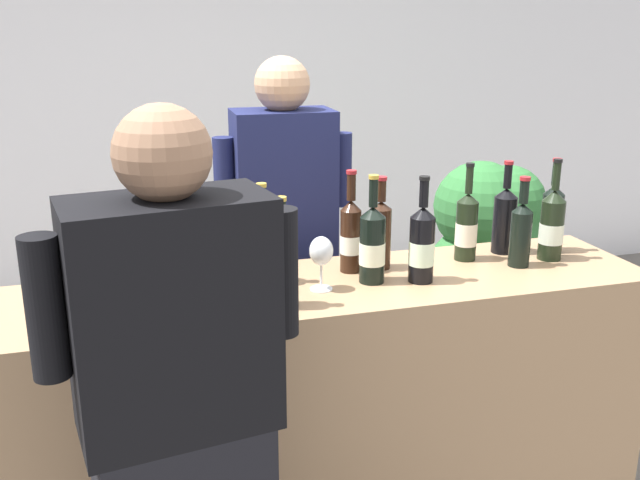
{
  "coord_description": "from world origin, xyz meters",
  "views": [
    {
      "loc": [
        -0.61,
        -2.08,
        1.8
      ],
      "look_at": [
        -0.01,
        0.0,
        1.15
      ],
      "focal_mm": 39.97,
      "sensor_mm": 36.0,
      "label": 1
    }
  ],
  "objects_px": {
    "wine_bottle_5": "(263,245)",
    "wine_bottle_6": "(236,264)",
    "wine_bottle_2": "(505,218)",
    "potted_shrub": "(487,247)",
    "wine_bottle_7": "(282,264)",
    "wine_bottle_10": "(372,245)",
    "person_server": "(286,277)",
    "ice_bucket": "(105,276)",
    "wine_bottle_9": "(521,232)",
    "wine_bottle_11": "(552,218)",
    "wine_bottle_3": "(552,225)",
    "wine_glass": "(321,253)",
    "person_guest": "(182,460)",
    "wine_bottle_4": "(381,232)",
    "wine_bottle_0": "(422,244)",
    "wine_bottle_8": "(351,235)",
    "wine_bottle_1": "(466,227)"
  },
  "relations": [
    {
      "from": "wine_bottle_3",
      "to": "ice_bucket",
      "type": "distance_m",
      "value": 1.52
    },
    {
      "from": "wine_bottle_2",
      "to": "potted_shrub",
      "type": "xyz_separation_m",
      "value": [
        0.43,
        0.86,
        -0.41
      ]
    },
    {
      "from": "wine_bottle_10",
      "to": "wine_bottle_11",
      "type": "height_order",
      "value": "wine_bottle_10"
    },
    {
      "from": "wine_bottle_2",
      "to": "potted_shrub",
      "type": "distance_m",
      "value": 1.05
    },
    {
      "from": "person_guest",
      "to": "wine_bottle_0",
      "type": "bearing_deg",
      "value": 31.07
    },
    {
      "from": "wine_bottle_11",
      "to": "ice_bucket",
      "type": "xyz_separation_m",
      "value": [
        -1.58,
        -0.16,
        -0.01
      ]
    },
    {
      "from": "wine_bottle_2",
      "to": "wine_bottle_10",
      "type": "height_order",
      "value": "wine_bottle_10"
    },
    {
      "from": "wine_bottle_0",
      "to": "wine_bottle_9",
      "type": "relative_size",
      "value": 1.11
    },
    {
      "from": "wine_bottle_3",
      "to": "wine_bottle_7",
      "type": "bearing_deg",
      "value": -170.35
    },
    {
      "from": "wine_bottle_3",
      "to": "wine_glass",
      "type": "xyz_separation_m",
      "value": [
        -0.87,
        -0.07,
        -0.0
      ]
    },
    {
      "from": "person_server",
      "to": "person_guest",
      "type": "distance_m",
      "value": 1.23
    },
    {
      "from": "wine_bottle_6",
      "to": "wine_bottle_9",
      "type": "bearing_deg",
      "value": 1.35
    },
    {
      "from": "wine_bottle_8",
      "to": "person_server",
      "type": "relative_size",
      "value": 0.21
    },
    {
      "from": "wine_bottle_2",
      "to": "wine_bottle_4",
      "type": "distance_m",
      "value": 0.5
    },
    {
      "from": "wine_bottle_1",
      "to": "wine_bottle_5",
      "type": "xyz_separation_m",
      "value": [
        -0.74,
        -0.04,
        0.01
      ]
    },
    {
      "from": "ice_bucket",
      "to": "wine_bottle_10",
      "type": "bearing_deg",
      "value": 2.1
    },
    {
      "from": "wine_bottle_6",
      "to": "wine_bottle_9",
      "type": "relative_size",
      "value": 1.0
    },
    {
      "from": "wine_bottle_7",
      "to": "wine_bottle_9",
      "type": "height_order",
      "value": "wine_bottle_7"
    },
    {
      "from": "person_guest",
      "to": "wine_bottle_9",
      "type": "bearing_deg",
      "value": 24.23
    },
    {
      "from": "wine_bottle_5",
      "to": "ice_bucket",
      "type": "xyz_separation_m",
      "value": [
        -0.49,
        -0.12,
        -0.02
      ]
    },
    {
      "from": "wine_bottle_5",
      "to": "wine_bottle_6",
      "type": "distance_m",
      "value": 0.15
    },
    {
      "from": "wine_bottle_4",
      "to": "person_server",
      "type": "relative_size",
      "value": 0.19
    },
    {
      "from": "wine_bottle_5",
      "to": "wine_bottle_6",
      "type": "xyz_separation_m",
      "value": [
        -0.11,
        -0.1,
        -0.02
      ]
    },
    {
      "from": "wine_bottle_0",
      "to": "ice_bucket",
      "type": "height_order",
      "value": "wine_bottle_0"
    },
    {
      "from": "wine_bottle_7",
      "to": "person_server",
      "type": "distance_m",
      "value": 0.77
    },
    {
      "from": "wine_bottle_7",
      "to": "wine_bottle_9",
      "type": "distance_m",
      "value": 0.89
    },
    {
      "from": "wine_bottle_9",
      "to": "person_guest",
      "type": "height_order",
      "value": "person_guest"
    },
    {
      "from": "wine_glass",
      "to": "wine_bottle_9",
      "type": "bearing_deg",
      "value": 2.62
    },
    {
      "from": "wine_bottle_9",
      "to": "wine_glass",
      "type": "relative_size",
      "value": 1.81
    },
    {
      "from": "wine_bottle_3",
      "to": "person_guest",
      "type": "relative_size",
      "value": 0.22
    },
    {
      "from": "wine_bottle_3",
      "to": "person_guest",
      "type": "bearing_deg",
      "value": -156.78
    },
    {
      "from": "wine_bottle_6",
      "to": "ice_bucket",
      "type": "relative_size",
      "value": 1.42
    },
    {
      "from": "wine_bottle_6",
      "to": "person_guest",
      "type": "relative_size",
      "value": 0.19
    },
    {
      "from": "ice_bucket",
      "to": "person_server",
      "type": "height_order",
      "value": "person_server"
    },
    {
      "from": "wine_bottle_3",
      "to": "wine_glass",
      "type": "bearing_deg",
      "value": -175.39
    },
    {
      "from": "wine_bottle_10",
      "to": "ice_bucket",
      "type": "xyz_separation_m",
      "value": [
        -0.83,
        -0.03,
        -0.01
      ]
    },
    {
      "from": "wine_bottle_3",
      "to": "wine_glass",
      "type": "distance_m",
      "value": 0.87
    },
    {
      "from": "wine_bottle_2",
      "to": "wine_bottle_8",
      "type": "xyz_separation_m",
      "value": [
        -0.61,
        -0.04,
        0.0
      ]
    },
    {
      "from": "wine_glass",
      "to": "person_server",
      "type": "height_order",
      "value": "person_server"
    },
    {
      "from": "wine_bottle_7",
      "to": "wine_bottle_10",
      "type": "xyz_separation_m",
      "value": [
        0.33,
        0.13,
        -0.01
      ]
    },
    {
      "from": "wine_bottle_7",
      "to": "wine_bottle_9",
      "type": "xyz_separation_m",
      "value": [
        0.87,
        0.14,
        -0.01
      ]
    },
    {
      "from": "wine_bottle_0",
      "to": "wine_bottle_3",
      "type": "distance_m",
      "value": 0.54
    },
    {
      "from": "wine_bottle_2",
      "to": "wine_bottle_5",
      "type": "bearing_deg",
      "value": -175.42
    },
    {
      "from": "ice_bucket",
      "to": "potted_shrub",
      "type": "height_order",
      "value": "ice_bucket"
    },
    {
      "from": "person_server",
      "to": "potted_shrub",
      "type": "distance_m",
      "value": 1.26
    },
    {
      "from": "wine_bottle_7",
      "to": "wine_bottle_10",
      "type": "distance_m",
      "value": 0.35
    },
    {
      "from": "wine_bottle_9",
      "to": "wine_glass",
      "type": "xyz_separation_m",
      "value": [
        -0.72,
        -0.03,
        -0.0
      ]
    },
    {
      "from": "wine_bottle_0",
      "to": "wine_bottle_2",
      "type": "height_order",
      "value": "wine_bottle_0"
    },
    {
      "from": "wine_bottle_2",
      "to": "ice_bucket",
      "type": "relative_size",
      "value": 1.53
    },
    {
      "from": "wine_bottle_2",
      "to": "wine_bottle_6",
      "type": "xyz_separation_m",
      "value": [
        -1.02,
        -0.18,
        -0.02
      ]
    }
  ]
}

